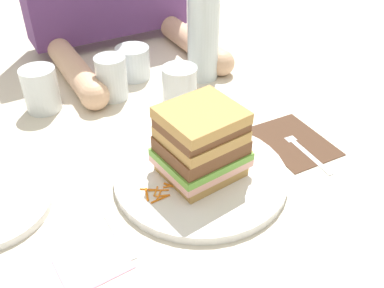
{
  "coord_description": "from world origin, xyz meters",
  "views": [
    {
      "loc": [
        -0.3,
        -0.48,
        0.49
      ],
      "look_at": [
        -0.01,
        0.04,
        0.06
      ],
      "focal_mm": 40.56,
      "sensor_mm": 36.0,
      "label": 1
    }
  ],
  "objects_px": {
    "napkin_dark": "(293,141)",
    "juice_glass": "(180,92)",
    "napkin_pink": "(94,264)",
    "sandwich": "(201,143)",
    "empty_tumbler_1": "(41,89)",
    "water_bottle": "(203,26)",
    "empty_tumbler_0": "(112,78)",
    "fork": "(301,146)",
    "knife": "(109,217)",
    "empty_tumbler_2": "(133,63)",
    "main_plate": "(201,176)"
  },
  "relations": [
    {
      "from": "napkin_dark",
      "to": "juice_glass",
      "type": "distance_m",
      "value": 0.25
    },
    {
      "from": "napkin_pink",
      "to": "sandwich",
      "type": "bearing_deg",
      "value": 20.65
    },
    {
      "from": "juice_glass",
      "to": "empty_tumbler_1",
      "type": "relative_size",
      "value": 1.06
    },
    {
      "from": "water_bottle",
      "to": "empty_tumbler_1",
      "type": "xyz_separation_m",
      "value": [
        -0.37,
        0.04,
        -0.08
      ]
    },
    {
      "from": "empty_tumbler_0",
      "to": "napkin_pink",
      "type": "bearing_deg",
      "value": -114.72
    },
    {
      "from": "napkin_dark",
      "to": "fork",
      "type": "height_order",
      "value": "fork"
    },
    {
      "from": "knife",
      "to": "napkin_pink",
      "type": "distance_m",
      "value": 0.09
    },
    {
      "from": "napkin_dark",
      "to": "juice_glass",
      "type": "bearing_deg",
      "value": 122.55
    },
    {
      "from": "sandwich",
      "to": "water_bottle",
      "type": "distance_m",
      "value": 0.38
    },
    {
      "from": "sandwich",
      "to": "empty_tumbler_2",
      "type": "height_order",
      "value": "sandwich"
    },
    {
      "from": "sandwich",
      "to": "napkin_pink",
      "type": "relative_size",
      "value": 1.54
    },
    {
      "from": "sandwich",
      "to": "empty_tumbler_0",
      "type": "bearing_deg",
      "value": 94.52
    },
    {
      "from": "main_plate",
      "to": "water_bottle",
      "type": "height_order",
      "value": "water_bottle"
    },
    {
      "from": "juice_glass",
      "to": "empty_tumbler_1",
      "type": "height_order",
      "value": "juice_glass"
    },
    {
      "from": "main_plate",
      "to": "napkin_pink",
      "type": "height_order",
      "value": "main_plate"
    },
    {
      "from": "fork",
      "to": "juice_glass",
      "type": "bearing_deg",
      "value": 119.72
    },
    {
      "from": "sandwich",
      "to": "juice_glass",
      "type": "xyz_separation_m",
      "value": [
        0.08,
        0.22,
        -0.03
      ]
    },
    {
      "from": "empty_tumbler_1",
      "to": "juice_glass",
      "type": "bearing_deg",
      "value": -30.41
    },
    {
      "from": "juice_glass",
      "to": "empty_tumbler_1",
      "type": "distance_m",
      "value": 0.29
    },
    {
      "from": "empty_tumbler_2",
      "to": "empty_tumbler_0",
      "type": "bearing_deg",
      "value": -139.66
    },
    {
      "from": "sandwich",
      "to": "knife",
      "type": "xyz_separation_m",
      "value": [
        -0.17,
        -0.01,
        -0.07
      ]
    },
    {
      "from": "sandwich",
      "to": "fork",
      "type": "distance_m",
      "value": 0.22
    },
    {
      "from": "sandwich",
      "to": "napkin_pink",
      "type": "distance_m",
      "value": 0.25
    },
    {
      "from": "main_plate",
      "to": "napkin_dark",
      "type": "distance_m",
      "value": 0.21
    },
    {
      "from": "sandwich",
      "to": "fork",
      "type": "height_order",
      "value": "sandwich"
    },
    {
      "from": "sandwich",
      "to": "empty_tumbler_2",
      "type": "distance_m",
      "value": 0.41
    },
    {
      "from": "empty_tumbler_0",
      "to": "napkin_dark",
      "type": "bearing_deg",
      "value": -54.43
    },
    {
      "from": "empty_tumbler_1",
      "to": "napkin_pink",
      "type": "bearing_deg",
      "value": -96.02
    },
    {
      "from": "sandwich",
      "to": "knife",
      "type": "height_order",
      "value": "sandwich"
    },
    {
      "from": "fork",
      "to": "napkin_pink",
      "type": "xyz_separation_m",
      "value": [
        -0.43,
        -0.07,
        -0.0
      ]
    },
    {
      "from": "knife",
      "to": "napkin_dark",
      "type": "bearing_deg",
      "value": 2.2
    },
    {
      "from": "water_bottle",
      "to": "empty_tumbler_0",
      "type": "distance_m",
      "value": 0.24
    },
    {
      "from": "fork",
      "to": "juice_glass",
      "type": "height_order",
      "value": "juice_glass"
    },
    {
      "from": "napkin_dark",
      "to": "juice_glass",
      "type": "xyz_separation_m",
      "value": [
        -0.13,
        0.21,
        0.04
      ]
    },
    {
      "from": "knife",
      "to": "water_bottle",
      "type": "xyz_separation_m",
      "value": [
        0.36,
        0.33,
        0.12
      ]
    },
    {
      "from": "knife",
      "to": "fork",
      "type": "bearing_deg",
      "value": -1.18
    },
    {
      "from": "main_plate",
      "to": "empty_tumbler_1",
      "type": "bearing_deg",
      "value": 115.6
    },
    {
      "from": "juice_glass",
      "to": "empty_tumbler_2",
      "type": "relative_size",
      "value": 1.24
    },
    {
      "from": "juice_glass",
      "to": "main_plate",
      "type": "bearing_deg",
      "value": -109.46
    },
    {
      "from": "sandwich",
      "to": "water_bottle",
      "type": "bearing_deg",
      "value": 58.81
    },
    {
      "from": "empty_tumbler_2",
      "to": "napkin_pink",
      "type": "distance_m",
      "value": 0.56
    },
    {
      "from": "napkin_dark",
      "to": "napkin_pink",
      "type": "xyz_separation_m",
      "value": [
        -0.43,
        -0.09,
        -0.0
      ]
    },
    {
      "from": "empty_tumbler_1",
      "to": "napkin_pink",
      "type": "xyz_separation_m",
      "value": [
        -0.05,
        -0.45,
        -0.05
      ]
    },
    {
      "from": "juice_glass",
      "to": "empty_tumbler_0",
      "type": "distance_m",
      "value": 0.16
    },
    {
      "from": "water_bottle",
      "to": "empty_tumbler_0",
      "type": "xyz_separation_m",
      "value": [
        -0.22,
        0.01,
        -0.08
      ]
    },
    {
      "from": "knife",
      "to": "empty_tumbler_2",
      "type": "relative_size",
      "value": 2.51
    },
    {
      "from": "knife",
      "to": "water_bottle",
      "type": "distance_m",
      "value": 0.51
    },
    {
      "from": "fork",
      "to": "empty_tumbler_2",
      "type": "xyz_separation_m",
      "value": [
        -0.16,
        0.42,
        0.03
      ]
    },
    {
      "from": "empty_tumbler_1",
      "to": "empty_tumbler_0",
      "type": "bearing_deg",
      "value": -9.64
    },
    {
      "from": "fork",
      "to": "empty_tumbler_2",
      "type": "relative_size",
      "value": 2.09
    }
  ]
}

